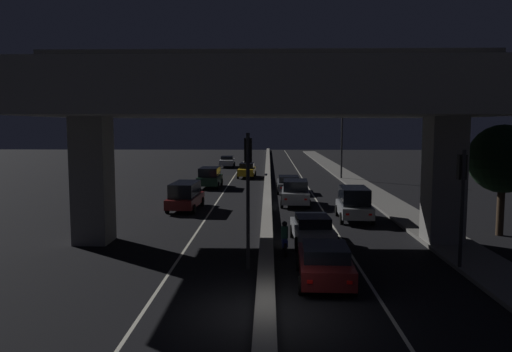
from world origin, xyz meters
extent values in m
plane|color=black|center=(0.00, 0.00, 0.00)|extent=(200.00, 200.00, 0.00)
cube|color=beige|center=(-3.70, 35.00, 0.00)|extent=(0.12, 126.00, 0.00)
cube|color=beige|center=(3.70, 35.00, 0.00)|extent=(0.12, 126.00, 0.00)
cube|color=gray|center=(0.00, 35.00, 0.20)|extent=(0.61, 126.00, 0.41)
cube|color=slate|center=(8.62, 28.00, 0.08)|extent=(2.44, 126.00, 0.16)
cube|color=gray|center=(-8.31, 8.98, 3.02)|extent=(1.61, 1.73, 6.04)
cube|color=gray|center=(8.31, 8.98, 3.02)|extent=(1.61, 1.73, 6.04)
cube|color=gray|center=(0.00, 8.98, 7.12)|extent=(21.60, 10.20, 2.18)
cube|color=#333335|center=(0.00, 8.98, 8.66)|extent=(21.60, 0.40, 0.90)
cylinder|color=black|center=(-0.70, 4.59, 2.67)|extent=(0.14, 0.14, 5.34)
cube|color=black|center=(-0.70, 4.77, 4.66)|extent=(0.30, 0.28, 0.95)
sphere|color=red|center=(-0.70, 4.92, 4.96)|extent=(0.18, 0.18, 0.18)
sphere|color=black|center=(-0.70, 4.92, 4.66)|extent=(0.18, 0.18, 0.18)
sphere|color=black|center=(-0.70, 4.92, 4.36)|extent=(0.18, 0.18, 0.18)
cylinder|color=black|center=(7.50, 4.59, 2.35)|extent=(0.14, 0.14, 4.70)
cube|color=black|center=(7.50, 4.77, 4.03)|extent=(0.30, 0.28, 0.95)
sphere|color=red|center=(7.50, 4.92, 4.32)|extent=(0.18, 0.18, 0.18)
sphere|color=black|center=(7.50, 4.92, 4.03)|extent=(0.18, 0.18, 0.18)
sphere|color=black|center=(7.50, 4.92, 3.73)|extent=(0.18, 0.18, 0.18)
cylinder|color=#2D2D30|center=(7.66, 37.25, 3.99)|extent=(0.18, 0.18, 7.98)
cylinder|color=#2D2D30|center=(6.61, 37.25, 7.83)|extent=(2.10, 0.10, 0.10)
ellipsoid|color=#F2B759|center=(5.55, 37.25, 7.73)|extent=(0.56, 0.32, 0.24)
cube|color=#591414|center=(2.11, 3.09, 0.63)|extent=(1.93, 4.23, 0.64)
cube|color=black|center=(2.10, 2.88, 1.18)|extent=(1.65, 2.06, 0.46)
cylinder|color=black|center=(1.28, 4.49, 0.31)|extent=(0.22, 0.63, 0.62)
cylinder|color=black|center=(3.03, 4.43, 0.31)|extent=(0.22, 0.63, 0.62)
cylinder|color=black|center=(1.19, 1.74, 0.31)|extent=(0.22, 0.63, 0.62)
cylinder|color=black|center=(2.94, 1.68, 0.31)|extent=(0.22, 0.63, 0.62)
cube|color=red|center=(1.41, 1.01, 0.66)|extent=(0.18, 0.04, 0.11)
cube|color=red|center=(2.67, 0.97, 0.66)|extent=(0.18, 0.04, 0.11)
cube|color=gray|center=(2.17, 8.93, 0.62)|extent=(1.89, 4.25, 0.60)
cube|color=black|center=(2.17, 8.72, 1.16)|extent=(1.59, 2.07, 0.48)
cylinder|color=black|center=(1.27, 10.27, 0.32)|extent=(0.23, 0.65, 0.64)
cylinder|color=black|center=(2.94, 10.34, 0.32)|extent=(0.23, 0.65, 0.64)
cylinder|color=black|center=(1.39, 7.51, 0.32)|extent=(0.23, 0.65, 0.64)
cylinder|color=black|center=(3.06, 7.58, 0.32)|extent=(0.23, 0.65, 0.64)
cube|color=red|center=(1.66, 6.80, 0.65)|extent=(0.18, 0.04, 0.11)
cube|color=red|center=(2.86, 6.85, 0.65)|extent=(0.18, 0.04, 0.11)
cube|color=gray|center=(5.18, 14.93, 0.66)|extent=(1.93, 4.04, 0.64)
cube|color=black|center=(5.19, 15.03, 1.47)|extent=(1.68, 2.92, 0.96)
cylinder|color=black|center=(4.36, 16.28, 0.34)|extent=(0.22, 0.69, 0.69)
cylinder|color=black|center=(6.11, 16.21, 0.34)|extent=(0.22, 0.69, 0.69)
cylinder|color=black|center=(4.26, 13.65, 0.34)|extent=(0.22, 0.69, 0.69)
cylinder|color=black|center=(6.01, 13.59, 0.34)|extent=(0.22, 0.69, 0.69)
cube|color=red|center=(4.49, 12.96, 0.70)|extent=(0.18, 0.04, 0.11)
cube|color=red|center=(5.74, 12.91, 0.70)|extent=(0.18, 0.04, 0.11)
cube|color=gray|center=(1.99, 20.47, 0.69)|extent=(2.07, 4.35, 0.77)
cube|color=black|center=(1.99, 20.47, 1.43)|extent=(1.77, 2.63, 0.70)
cylinder|color=black|center=(1.14, 21.91, 0.31)|extent=(0.23, 0.62, 0.61)
cylinder|color=black|center=(2.98, 21.83, 0.31)|extent=(0.23, 0.62, 0.61)
cylinder|color=black|center=(1.01, 19.10, 0.31)|extent=(0.23, 0.62, 0.61)
cylinder|color=black|center=(2.85, 19.02, 0.31)|extent=(0.23, 0.62, 0.61)
cube|color=red|center=(1.24, 18.35, 0.73)|extent=(0.18, 0.04, 0.11)
cube|color=red|center=(2.56, 18.30, 0.73)|extent=(0.18, 0.04, 0.11)
cube|color=#515459|center=(1.79, 27.26, 0.63)|extent=(1.89, 4.64, 0.58)
cube|color=black|center=(1.78, 27.03, 1.16)|extent=(1.65, 2.23, 0.48)
cylinder|color=black|center=(0.89, 28.79, 0.35)|extent=(0.20, 0.69, 0.69)
cylinder|color=black|center=(2.71, 28.78, 0.35)|extent=(0.20, 0.69, 0.69)
cylinder|color=black|center=(0.87, 25.74, 0.35)|extent=(0.20, 0.69, 0.69)
cylinder|color=black|center=(2.69, 25.72, 0.35)|extent=(0.20, 0.69, 0.69)
cube|color=red|center=(1.12, 24.94, 0.66)|extent=(0.18, 0.03, 0.11)
cube|color=red|center=(2.42, 24.93, 0.66)|extent=(0.18, 0.03, 0.11)
cube|color=#591414|center=(-5.46, 18.44, 0.62)|extent=(1.96, 4.84, 0.63)
cube|color=black|center=(-5.47, 18.32, 1.39)|extent=(1.69, 3.50, 0.91)
cylinder|color=black|center=(-4.68, 16.83, 0.30)|extent=(0.23, 0.62, 0.61)
cylinder|color=black|center=(-6.39, 16.90, 0.30)|extent=(0.23, 0.62, 0.61)
cylinder|color=black|center=(-4.54, 19.97, 0.30)|extent=(0.23, 0.62, 0.61)
cylinder|color=black|center=(-6.25, 20.05, 0.30)|extent=(0.23, 0.62, 0.61)
cube|color=white|center=(-4.75, 20.81, 0.52)|extent=(0.18, 0.04, 0.11)
cube|color=white|center=(-5.97, 20.86, 0.52)|extent=(0.18, 0.04, 0.11)
cube|color=black|center=(-5.22, 30.27, 0.69)|extent=(1.95, 4.11, 0.72)
cube|color=black|center=(-5.22, 30.16, 1.44)|extent=(1.71, 2.96, 0.78)
cylinder|color=black|center=(-4.33, 28.90, 0.33)|extent=(0.21, 0.67, 0.66)
cylinder|color=black|center=(-6.16, 28.94, 0.33)|extent=(0.21, 0.67, 0.66)
cylinder|color=black|center=(-4.27, 31.59, 0.33)|extent=(0.21, 0.67, 0.66)
cylinder|color=black|center=(-6.11, 31.63, 0.33)|extent=(0.21, 0.67, 0.66)
cube|color=white|center=(-4.52, 32.30, 0.58)|extent=(0.18, 0.03, 0.11)
cube|color=white|center=(-5.83, 32.32, 0.58)|extent=(0.18, 0.03, 0.11)
cube|color=gold|center=(-2.25, 39.05, 0.66)|extent=(1.83, 4.34, 0.71)
cube|color=black|center=(-2.24, 39.26, 1.28)|extent=(1.55, 2.11, 0.54)
cylinder|color=black|center=(-1.48, 37.61, 0.30)|extent=(0.22, 0.61, 0.61)
cylinder|color=black|center=(-3.12, 37.67, 0.30)|extent=(0.22, 0.61, 0.61)
cylinder|color=black|center=(-1.38, 40.43, 0.30)|extent=(0.22, 0.61, 0.61)
cylinder|color=black|center=(-3.02, 40.49, 0.30)|extent=(0.22, 0.61, 0.61)
cube|color=white|center=(-1.58, 41.18, 0.55)|extent=(0.18, 0.04, 0.11)
cube|color=white|center=(-2.76, 41.22, 0.55)|extent=(0.18, 0.04, 0.11)
cube|color=silver|center=(-5.47, 52.38, 0.68)|extent=(1.92, 4.57, 0.73)
cube|color=black|center=(-5.47, 52.60, 1.26)|extent=(1.65, 2.21, 0.43)
cylinder|color=black|center=(-4.54, 50.90, 0.32)|extent=(0.21, 0.64, 0.64)
cylinder|color=black|center=(-6.33, 50.86, 0.32)|extent=(0.21, 0.64, 0.64)
cylinder|color=black|center=(-4.60, 53.89, 0.32)|extent=(0.21, 0.64, 0.64)
cylinder|color=black|center=(-6.39, 53.85, 0.32)|extent=(0.21, 0.64, 0.64)
cube|color=white|center=(-4.87, 54.66, 0.57)|extent=(0.18, 0.03, 0.11)
cube|color=white|center=(-6.15, 54.64, 0.57)|extent=(0.18, 0.03, 0.11)
cylinder|color=black|center=(0.78, 7.80, 0.29)|extent=(0.10, 0.59, 0.59)
cylinder|color=black|center=(0.82, 6.50, 0.29)|extent=(0.12, 0.59, 0.59)
cube|color=navy|center=(0.80, 7.15, 0.51)|extent=(0.27, 1.00, 0.32)
cylinder|color=#26593F|center=(0.80, 7.15, 0.93)|extent=(0.33, 0.33, 0.52)
sphere|color=black|center=(0.80, 7.15, 1.31)|extent=(0.24, 0.24, 0.24)
cube|color=red|center=(0.82, 6.45, 0.51)|extent=(0.08, 0.03, 0.08)
cylinder|color=black|center=(8.02, 9.73, 0.56)|extent=(0.28, 0.28, 0.80)
cylinder|color=maroon|center=(8.02, 9.73, 1.29)|extent=(0.33, 0.33, 0.66)
sphere|color=tan|center=(8.02, 9.73, 1.73)|extent=(0.22, 0.22, 0.22)
cylinder|color=#38281C|center=(11.94, 10.97, 1.32)|extent=(0.37, 0.37, 2.64)
sphere|color=black|center=(11.94, 10.97, 3.94)|extent=(3.47, 3.47, 3.47)
camera|label=1|loc=(0.08, -14.45, 5.63)|focal=35.00mm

